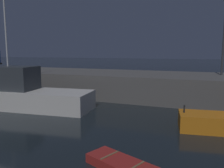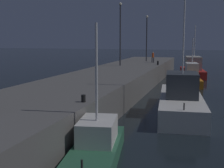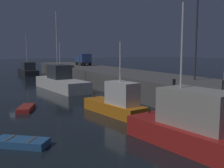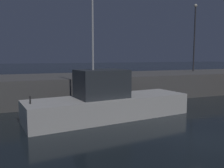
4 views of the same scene
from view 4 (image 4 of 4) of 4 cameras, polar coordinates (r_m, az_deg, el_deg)
The scene contains 4 objects.
ground_plane at distance 14.57m, azimuth 19.65°, elevation -12.40°, with size 320.00×320.00×0.00m, color black.
pier_quay at distance 27.52m, azimuth -2.07°, elevation -0.42°, with size 72.92×8.70×2.58m.
fishing_trawler_red at distance 18.18m, azimuth -1.01°, elevation -4.32°, with size 12.84×4.96×11.60m.
lamp_post_west at distance 35.66m, azimuth 19.02°, elevation 11.37°, with size 0.44×0.44×9.14m.
Camera 4 is at (-9.28, -10.23, 4.64)m, focal length 38.52 mm.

